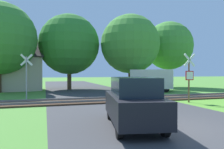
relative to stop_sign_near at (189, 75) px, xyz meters
name	(u,v)px	position (x,y,z in m)	size (l,w,h in m)	color
ground_plane	(170,128)	(-4.75, -5.32, -1.76)	(160.00, 160.00, 0.00)	#4C8433
road_asphalt	(145,117)	(-4.75, -3.32, -1.76)	(8.27, 80.00, 0.01)	#38383A
rail_track	(109,100)	(-4.75, 2.23, -1.71)	(60.00, 2.60, 0.22)	#422D1E
stop_sign_near	(189,75)	(0.00, 0.00, 0.00)	(0.88, 0.15, 3.19)	brown
crossing_sign_far	(26,73)	(-10.23, 4.80, 0.14)	(0.87, 0.18, 3.30)	#9E9EA5
house	(9,72)	(-12.73, 14.18, 0.24)	(7.42, 6.95, 5.71)	#C6B293
tree_left	(0,38)	(-13.10, 11.10, 3.47)	(6.97, 6.97, 8.72)	#513823
tree_right	(130,44)	(0.45, 11.38, 3.46)	(6.78, 6.78, 8.62)	#513823
tree_far	(169,46)	(6.91, 13.65, 3.75)	(6.40, 6.40, 8.72)	#513823
tree_center	(69,44)	(-6.28, 13.24, 3.39)	(6.86, 6.86, 8.59)	#513823
mail_truck	(150,79)	(1.40, 8.20, -0.52)	(5.09, 4.28, 2.24)	silver
parked_car	(133,102)	(-5.92, -4.80, -0.87)	(2.34, 4.23, 1.78)	black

